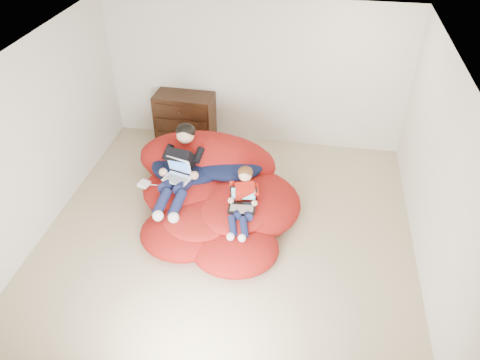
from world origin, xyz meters
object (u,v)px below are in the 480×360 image
object	(u,v)px
beanbag_pile	(213,192)
older_boy	(180,164)
laptop_black	(243,202)
dresser	(185,119)
younger_boy	(243,197)
laptop_white	(178,173)

from	to	relation	value
beanbag_pile	older_boy	xyz separation A→B (m)	(-0.47, 0.01, 0.42)
beanbag_pile	older_boy	distance (m)	0.63
beanbag_pile	laptop_black	distance (m)	0.75
older_boy	laptop_black	distance (m)	1.10
beanbag_pile	dresser	bearing A→B (deg)	116.78
older_boy	younger_boy	distance (m)	1.09
laptop_white	laptop_black	xyz separation A→B (m)	(0.97, -0.36, -0.09)
dresser	laptop_black	xyz separation A→B (m)	(1.38, -2.22, 0.11)
younger_boy	laptop_black	bearing A→B (deg)	-90.00
laptop_white	dresser	bearing A→B (deg)	102.45
dresser	laptop_black	bearing A→B (deg)	-58.09
laptop_black	beanbag_pile	bearing A→B (deg)	136.32
younger_boy	laptop_white	xyz separation A→B (m)	(-0.97, 0.34, 0.04)
laptop_white	laptop_black	bearing A→B (deg)	-20.44
laptop_white	laptop_black	size ratio (longest dim) A/B	1.11
older_boy	dresser	bearing A→B (deg)	103.37
beanbag_pile	laptop_black	xyz separation A→B (m)	(0.51, -0.48, 0.28)
beanbag_pile	older_boy	size ratio (longest dim) A/B	1.85
dresser	younger_boy	world-z (taller)	younger_boy
younger_boy	laptop_white	bearing A→B (deg)	160.85
laptop_white	beanbag_pile	bearing A→B (deg)	14.51
dresser	older_boy	size ratio (longest dim) A/B	0.74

